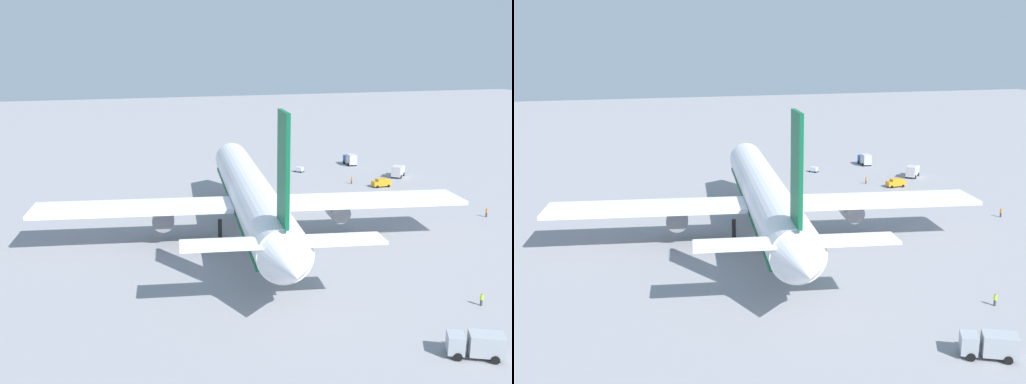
# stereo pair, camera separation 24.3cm
# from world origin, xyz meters

# --- Properties ---
(ground_plane) EXTENTS (600.00, 600.00, 0.00)m
(ground_plane) POSITION_xyz_m (0.00, 0.00, 0.00)
(ground_plane) COLOR gray
(airliner) EXTENTS (80.53, 72.78, 24.79)m
(airliner) POSITION_xyz_m (-1.23, 0.27, 7.24)
(airliner) COLOR white
(airliner) RESTS_ON ground
(service_truck_0) EXTENTS (5.84, 5.62, 2.97)m
(service_truck_0) POSITION_xyz_m (34.65, -50.11, 1.61)
(service_truck_0) COLOR white
(service_truck_0) RESTS_ON ground
(service_truck_1) EXTENTS (5.58, 2.92, 3.12)m
(service_truck_1) POSITION_xyz_m (53.05, -46.07, 1.66)
(service_truck_1) COLOR #194CA5
(service_truck_1) RESTS_ON ground
(service_truck_2) EXTENTS (4.86, 6.27, 2.72)m
(service_truck_2) POSITION_xyz_m (-49.69, -9.31, 1.51)
(service_truck_2) COLOR #999EA5
(service_truck_2) RESTS_ON ground
(service_van) EXTENTS (2.08, 4.42, 1.97)m
(service_van) POSITION_xyz_m (25.96, -40.59, 1.03)
(service_van) COLOR orange
(service_van) RESTS_ON ground
(baggage_cart_0) EXTENTS (2.67, 2.51, 1.40)m
(baggage_cart_0) POSITION_xyz_m (48.16, -28.83, 0.77)
(baggage_cart_0) COLOR #26598C
(baggage_cart_0) RESTS_ON ground
(ground_worker_0) EXTENTS (0.54, 0.54, 1.61)m
(ground_worker_0) POSITION_xyz_m (-38.61, -18.55, 0.81)
(ground_worker_0) COLOR #3F3F47
(ground_worker_0) RESTS_ON ground
(ground_worker_1) EXTENTS (0.47, 0.47, 1.72)m
(ground_worker_1) POSITION_xyz_m (31.16, -35.46, 0.88)
(ground_worker_1) COLOR #3F3F47
(ground_worker_1) RESTS_ON ground
(ground_worker_2) EXTENTS (0.41, 0.41, 1.73)m
(ground_worker_2) POSITION_xyz_m (-3.76, -46.71, 0.88)
(ground_worker_2) COLOR navy
(ground_worker_2) RESTS_ON ground
(traffic_cone_2) EXTENTS (0.36, 0.36, 0.55)m
(traffic_cone_2) POSITION_xyz_m (28.87, 30.16, 0.28)
(traffic_cone_2) COLOR orange
(traffic_cone_2) RESTS_ON ground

